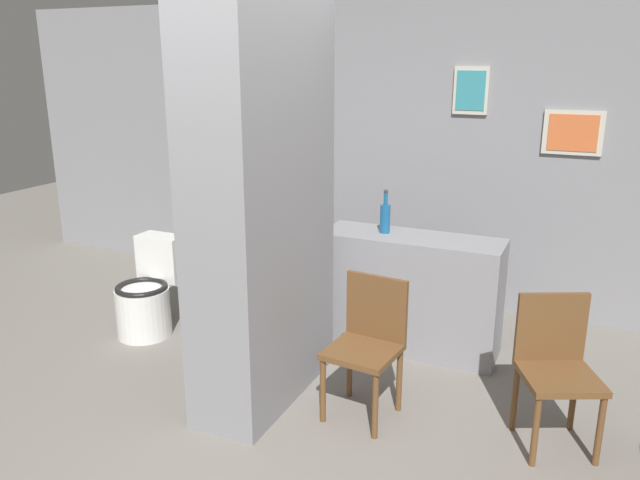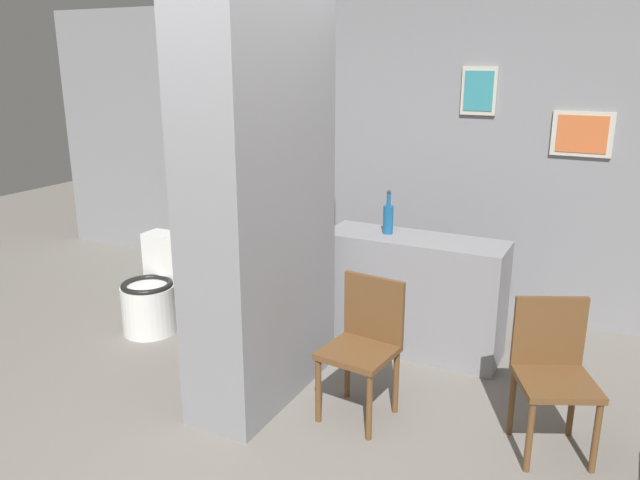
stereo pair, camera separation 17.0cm
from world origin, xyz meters
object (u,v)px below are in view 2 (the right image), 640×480
at_px(chair_by_doorway, 553,369).
at_px(chair_near_pillar, 364,341).
at_px(toilet, 154,293).
at_px(bottle_tall, 388,218).
at_px(bicycle, 285,278).

bearing_deg(chair_by_doorway, chair_near_pillar, 162.55).
distance_m(toilet, chair_by_doorway, 3.04).
bearing_deg(chair_by_doorway, bottle_tall, 121.84).
relative_size(toilet, chair_by_doorway, 0.88).
xyz_separation_m(toilet, chair_near_pillar, (1.98, -0.39, 0.17)).
bearing_deg(toilet, chair_near_pillar, -11.11).
bearing_deg(bicycle, bottle_tall, -3.65).
height_order(chair_by_doorway, bottle_tall, bottle_tall).
distance_m(toilet, bottle_tall, 1.96).
height_order(toilet, bottle_tall, bottle_tall).
distance_m(chair_by_doorway, bicycle, 2.37).
relative_size(toilet, bicycle, 0.46).
relative_size(chair_by_doorway, bicycle, 0.52).
bearing_deg(bottle_tall, toilet, -161.27).
relative_size(bicycle, bottle_tall, 5.03).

